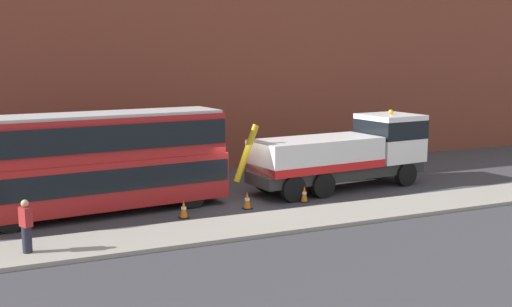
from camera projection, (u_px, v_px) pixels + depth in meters
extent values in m
plane|color=#38383D|center=(238.00, 200.00, 26.74)|extent=(120.00, 120.00, 0.00)
cube|color=gray|center=(280.00, 222.00, 22.94)|extent=(60.00, 2.80, 0.15)
cube|color=brown|center=(181.00, 24.00, 32.54)|extent=(60.00, 1.20, 16.00)
cube|color=#2D2D2D|center=(338.00, 171.00, 28.86)|extent=(9.18, 3.11, 0.55)
cube|color=white|center=(390.00, 137.00, 30.21)|extent=(2.85, 2.85, 2.30)
cube|color=black|center=(390.00, 128.00, 30.14)|extent=(2.88, 2.88, 0.90)
cube|color=silver|center=(316.00, 153.00, 28.06)|extent=(6.33, 3.20, 1.40)
cube|color=red|center=(316.00, 164.00, 28.14)|extent=(6.34, 3.26, 0.36)
cylinder|color=#B79914|center=(246.00, 153.00, 26.18)|extent=(1.26, 0.40, 2.52)
sphere|color=orange|center=(391.00, 112.00, 30.01)|extent=(0.24, 0.24, 0.24)
cylinder|color=black|center=(375.00, 167.00, 31.48)|extent=(1.19, 0.46, 1.16)
cylinder|color=black|center=(406.00, 174.00, 29.58)|extent=(1.19, 0.46, 1.16)
cylinder|color=black|center=(295.00, 177.00, 29.01)|extent=(1.19, 0.46, 1.16)
cylinder|color=black|center=(323.00, 185.00, 27.11)|extent=(1.19, 0.46, 1.16)
cylinder|color=black|center=(267.00, 180.00, 28.22)|extent=(1.19, 0.46, 1.16)
cylinder|color=black|center=(293.00, 189.00, 26.32)|extent=(1.19, 0.46, 1.16)
cube|color=#AD1E1E|center=(92.00, 183.00, 24.14)|extent=(11.20, 3.60, 1.90)
cube|color=#AD1E1E|center=(90.00, 138.00, 23.85)|extent=(10.97, 3.48, 1.70)
cube|color=black|center=(92.00, 177.00, 24.10)|extent=(11.09, 3.64, 0.90)
cube|color=black|center=(90.00, 136.00, 23.84)|extent=(10.87, 3.62, 1.00)
cube|color=#B2B2B2|center=(89.00, 115.00, 23.71)|extent=(10.74, 3.36, 0.12)
cube|color=yellow|center=(216.00, 142.00, 26.67)|extent=(0.21, 1.50, 0.44)
cylinder|color=black|center=(173.00, 186.00, 27.11)|extent=(1.07, 0.40, 1.04)
cylinder|color=black|center=(193.00, 196.00, 25.26)|extent=(1.07, 0.40, 1.04)
cylinder|color=black|center=(1.00, 206.00, 23.55)|extent=(1.07, 0.40, 1.04)
cylinder|color=black|center=(9.00, 219.00, 21.71)|extent=(1.07, 0.40, 1.04)
cylinder|color=#232333|center=(27.00, 240.00, 19.05)|extent=(0.40, 0.40, 0.85)
cube|color=maroon|center=(26.00, 217.00, 18.94)|extent=(0.41, 0.47, 0.62)
sphere|color=tan|center=(25.00, 203.00, 18.87)|extent=(0.24, 0.24, 0.24)
cone|color=orange|center=(184.00, 209.00, 23.71)|extent=(0.32, 0.32, 0.72)
cylinder|color=white|center=(184.00, 208.00, 23.71)|extent=(0.21, 0.21, 0.10)
cube|color=black|center=(184.00, 217.00, 23.77)|extent=(0.36, 0.36, 0.04)
cone|color=orange|center=(247.00, 200.00, 25.15)|extent=(0.32, 0.32, 0.72)
cylinder|color=white|center=(247.00, 199.00, 25.15)|extent=(0.21, 0.21, 0.10)
cube|color=black|center=(247.00, 208.00, 25.21)|extent=(0.36, 0.36, 0.04)
cone|color=orange|center=(304.00, 194.00, 26.35)|extent=(0.32, 0.32, 0.72)
cylinder|color=white|center=(304.00, 193.00, 26.34)|extent=(0.21, 0.21, 0.10)
cube|color=black|center=(304.00, 201.00, 26.40)|extent=(0.36, 0.36, 0.04)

